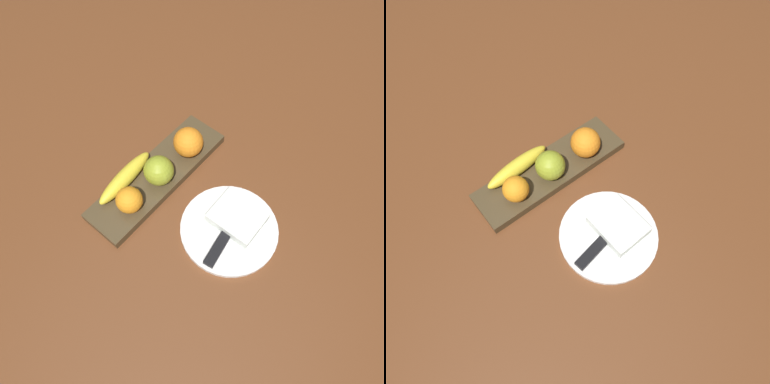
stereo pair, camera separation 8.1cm
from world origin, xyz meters
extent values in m
plane|color=brown|center=(0.00, 0.00, 0.00)|extent=(2.40, 2.40, 0.00)
cube|color=#483A23|center=(-0.01, 0.02, 0.01)|extent=(0.40, 0.12, 0.02)
sphere|color=#96A62A|center=(-0.02, 0.00, 0.06)|extent=(0.07, 0.07, 0.07)
ellipsoid|color=yellow|center=(-0.08, 0.06, 0.04)|extent=(0.18, 0.05, 0.04)
sphere|color=orange|center=(0.09, 0.00, 0.06)|extent=(0.08, 0.08, 0.08)
sphere|color=orange|center=(-0.12, 0.00, 0.06)|extent=(0.06, 0.06, 0.06)
cylinder|color=white|center=(-0.01, -0.21, 0.01)|extent=(0.23, 0.23, 0.01)
cube|color=white|center=(0.02, -0.21, 0.02)|extent=(0.10, 0.12, 0.03)
cube|color=silver|center=(-0.01, -0.21, 0.01)|extent=(0.15, 0.04, 0.00)
cube|color=black|center=(-0.07, -0.22, 0.02)|extent=(0.09, 0.04, 0.01)
camera|label=1|loc=(-0.32, -0.36, 0.76)|focal=32.89mm
camera|label=2|loc=(-0.27, -0.41, 0.76)|focal=32.89mm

